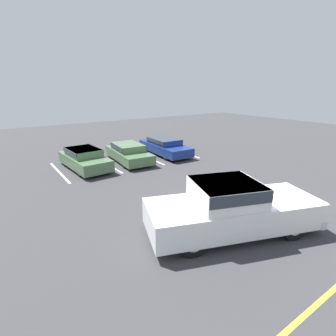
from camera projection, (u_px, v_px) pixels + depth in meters
ground_plane at (242, 217)px, 9.93m from camera, size 60.00×60.00×0.00m
stall_stripe_a at (60, 172)px, 15.07m from camera, size 0.12×4.44×0.01m
stall_stripe_b at (107, 164)px, 16.66m from camera, size 0.12×4.44×0.01m
stall_stripe_c at (147, 157)px, 18.24m from camera, size 0.12×4.44×0.01m
stall_stripe_d at (180, 152)px, 19.83m from camera, size 0.12×4.44×0.01m
aisle_stripe_foreground at (333, 290)px, 6.36m from camera, size 6.90×0.12×0.01m
pickup_truck at (233, 208)px, 8.66m from camera, size 6.10×3.94×1.83m
parked_sedan_a at (84, 158)px, 15.58m from camera, size 2.03×4.32×1.23m
parked_sedan_b at (129, 152)px, 17.13m from camera, size 2.13×4.45×1.17m
parked_sedan_c at (165, 146)px, 18.94m from camera, size 2.01×4.83×1.18m
traffic_cone at (248, 181)px, 13.18m from camera, size 0.50×0.50×0.45m
wheel_stop_curb at (137, 147)px, 21.04m from camera, size 1.89×0.20×0.14m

